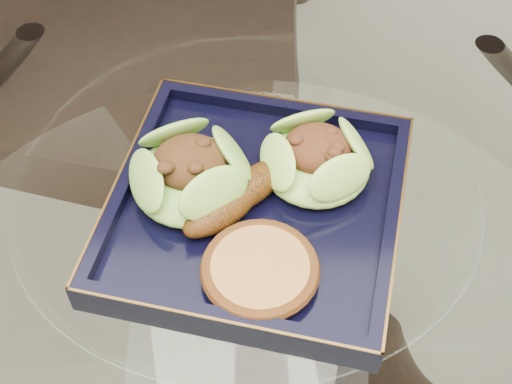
{
  "coord_description": "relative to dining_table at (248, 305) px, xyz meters",
  "views": [
    {
      "loc": [
        0.03,
        -0.41,
        1.32
      ],
      "look_at": [
        0.01,
        0.0,
        0.8
      ],
      "focal_mm": 50.0,
      "sensor_mm": 36.0,
      "label": 1
    }
  ],
  "objects": [
    {
      "name": "dining_chair",
      "position": [
        -0.19,
        0.5,
        -0.01
      ],
      "size": [
        0.47,
        0.47,
        1.06
      ],
      "rotation": [
        0.0,
        0.0,
        -0.03
      ],
      "color": "black",
      "rests_on": "ground"
    },
    {
      "name": "lettuce_wrap_right",
      "position": [
        0.07,
        0.04,
        0.2
      ],
      "size": [
        0.11,
        0.11,
        0.04
      ],
      "primitive_type": "ellipsoid",
      "rotation": [
        0.0,
        0.0,
        0.01
      ],
      "color": "#5D962B",
      "rests_on": "navy_plate"
    },
    {
      "name": "lettuce_wrap_left",
      "position": [
        -0.05,
        0.02,
        0.2
      ],
      "size": [
        0.12,
        0.12,
        0.04
      ],
      "primitive_type": "ellipsoid",
      "rotation": [
        0.0,
        0.0,
        0.11
      ],
      "color": "#5E8F29",
      "rests_on": "navy_plate"
    },
    {
      "name": "crumb_patty",
      "position": [
        0.02,
        -0.08,
        0.19
      ],
      "size": [
        0.12,
        0.12,
        0.02
      ],
      "primitive_type": "cylinder",
      "rotation": [
        0.0,
        0.0,
        -0.33
      ],
      "color": "#BF793F",
      "rests_on": "navy_plate"
    },
    {
      "name": "navy_plate",
      "position": [
        0.01,
        0.0,
        0.17
      ],
      "size": [
        0.31,
        0.31,
        0.02
      ],
      "primitive_type": "cube",
      "rotation": [
        0.0,
        0.0,
        -0.18
      ],
      "color": "black",
      "rests_on": "dining_table"
    },
    {
      "name": "dining_table",
      "position": [
        0.0,
        0.0,
        0.0
      ],
      "size": [
        1.13,
        1.13,
        0.77
      ],
      "color": "white",
      "rests_on": "ground"
    },
    {
      "name": "roasted_plantain",
      "position": [
        0.01,
        0.02,
        0.2
      ],
      "size": [
        0.13,
        0.14,
        0.03
      ],
      "primitive_type": "ellipsoid",
      "rotation": [
        0.0,
        0.0,
        0.84
      ],
      "color": "#5E3209",
      "rests_on": "navy_plate"
    }
  ]
}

